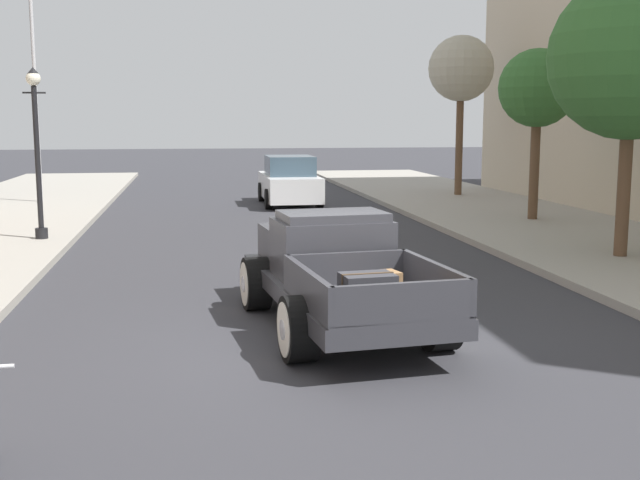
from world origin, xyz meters
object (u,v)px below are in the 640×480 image
(street_tree_second, at_px, (538,90))
(street_lamp_far, at_px, (37,140))
(hotrod_truck_gunmetal, at_px, (334,271))
(car_background_white, at_px, (289,182))
(street_tree_third, at_px, (461,70))
(flagpole, at_px, (39,28))
(street_tree_nearest, at_px, (632,58))

(street_tree_second, bearing_deg, street_lamp_far, -172.77)
(hotrod_truck_gunmetal, relative_size, car_background_white, 1.17)
(street_tree_third, bearing_deg, street_lamp_far, -146.07)
(hotrod_truck_gunmetal, relative_size, flagpole, 0.55)
(flagpole, bearing_deg, hotrod_truck_gunmetal, -68.18)
(hotrod_truck_gunmetal, xyz_separation_m, flagpole, (-6.67, 16.67, 5.02))
(car_background_white, xyz_separation_m, street_tree_second, (5.97, -6.08, 2.88))
(street_tree_nearest, relative_size, street_tree_third, 0.97)
(car_background_white, bearing_deg, hotrod_truck_gunmetal, -94.82)
(flagpole, bearing_deg, street_lamp_far, -81.33)
(car_background_white, relative_size, flagpole, 0.47)
(street_lamp_far, bearing_deg, street_tree_third, 33.93)
(street_lamp_far, relative_size, street_tree_third, 0.68)
(car_background_white, distance_m, street_tree_second, 8.99)
(hotrod_truck_gunmetal, bearing_deg, street_tree_third, 65.51)
(flagpole, height_order, street_tree_second, flagpole)
(hotrod_truck_gunmetal, bearing_deg, street_lamp_far, 123.79)
(street_tree_third, bearing_deg, street_tree_nearest, -94.88)
(street_lamp_far, xyz_separation_m, flagpole, (-1.32, 8.67, 3.39))
(hotrod_truck_gunmetal, xyz_separation_m, street_tree_third, (7.62, 16.73, 3.84))
(street_tree_nearest, xyz_separation_m, street_tree_third, (1.11, 12.99, 0.57))
(street_tree_second, xyz_separation_m, street_tree_third, (0.33, 7.12, 0.95))
(street_lamp_far, distance_m, flagpole, 9.40)
(car_background_white, height_order, flagpole, flagpole)
(street_tree_second, relative_size, street_tree_third, 0.81)
(street_tree_nearest, bearing_deg, car_background_white, 113.48)
(hotrod_truck_gunmetal, height_order, street_tree_second, street_tree_second)
(hotrod_truck_gunmetal, height_order, car_background_white, car_background_white)
(street_tree_second, bearing_deg, hotrod_truck_gunmetal, -127.20)
(flagpole, relative_size, street_tree_second, 2.00)
(car_background_white, relative_size, street_tree_second, 0.94)
(car_background_white, height_order, street_tree_third, street_tree_third)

